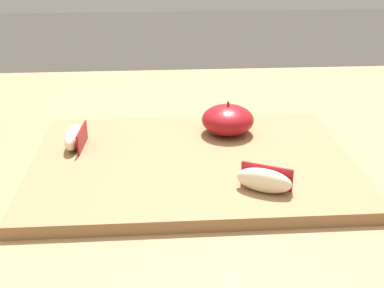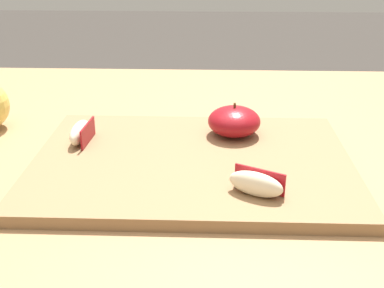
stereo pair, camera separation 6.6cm
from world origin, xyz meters
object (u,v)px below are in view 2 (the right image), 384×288
(apple_wedge_right, at_px, (256,184))
(apple_wedge_front, at_px, (81,132))
(apple_half_skin_up, at_px, (234,121))
(cutting_board, at_px, (192,163))

(apple_wedge_right, relative_size, apple_wedge_front, 1.02)
(apple_half_skin_up, height_order, apple_wedge_right, apple_half_skin_up)
(cutting_board, bearing_deg, apple_half_skin_up, 54.34)
(cutting_board, relative_size, apple_wedge_right, 6.21)
(cutting_board, distance_m, apple_wedge_front, 0.17)
(cutting_board, relative_size, apple_half_skin_up, 5.48)
(cutting_board, height_order, apple_half_skin_up, apple_half_skin_up)
(apple_half_skin_up, xyz_separation_m, apple_wedge_front, (-0.22, -0.04, -0.01))
(cutting_board, xyz_separation_m, apple_half_skin_up, (0.06, 0.08, 0.03))
(apple_half_skin_up, bearing_deg, apple_wedge_front, -170.97)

